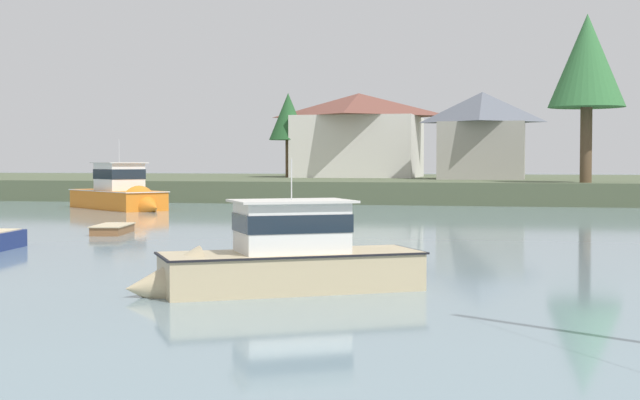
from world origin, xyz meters
TOP-DOWN VIEW (x-y plane):
  - far_shore_bank at (0.00, 84.15)m, footprint 221.70×42.87m
  - cruiser_orange at (-20.60, 52.72)m, footprint 9.74×8.61m
  - dinghy_wood at (-12.10, 33.41)m, footprint 1.97×3.35m
  - cruiser_sand at (-0.08, 17.26)m, footprint 7.46×5.62m
  - shore_tree_center_left at (10.02, 64.98)m, footprint 5.53×5.53m
  - shore_tree_left_mid at (-16.67, 80.80)m, footprint 3.67×3.67m
  - cottage_hillside at (-10.41, 84.11)m, footprint 12.52×10.79m
  - cottage_near_water at (1.90, 76.89)m, footprint 7.87×6.82m

SIDE VIEW (x-z plane):
  - dinghy_wood at x=-12.10m, z-range -0.14..0.43m
  - cruiser_sand at x=-0.08m, z-range -1.49..2.60m
  - cruiser_orange at x=-20.60m, z-range -2.22..3.61m
  - far_shore_bank at x=0.00m, z-range 0.00..1.69m
  - cottage_near_water at x=1.90m, z-range 1.83..9.42m
  - cottage_hillside at x=-10.41m, z-range 1.82..10.01m
  - shore_tree_left_mid at x=-16.67m, z-range 3.42..11.50m
  - shore_tree_center_left at x=10.02m, z-range 4.30..16.53m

